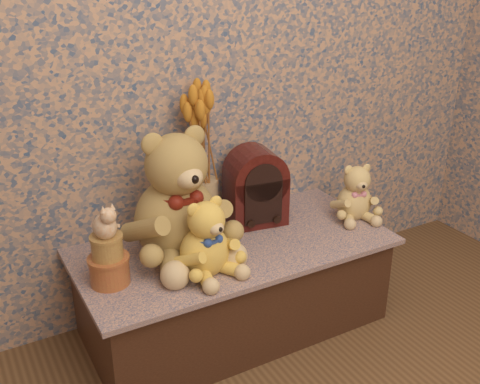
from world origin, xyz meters
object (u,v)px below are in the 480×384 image
object	(u,v)px
teddy_medium	(204,233)
ceramic_vase	(202,204)
teddy_small	(355,189)
cat_figurine	(104,219)
cathedral_radio	(255,185)
teddy_large	(175,188)
biscuit_tin_lower	(110,270)

from	to	relation	value
teddy_medium	ceramic_vase	world-z (taller)	teddy_medium
teddy_small	ceramic_vase	bearing A→B (deg)	176.96
teddy_medium	cat_figurine	size ratio (longest dim) A/B	2.34
cathedral_radio	ceramic_vase	bearing A→B (deg)	176.30
cat_figurine	teddy_small	bearing A→B (deg)	-12.84
teddy_small	cathedral_radio	xyz separation A→B (m)	(-0.39, 0.17, 0.03)
teddy_large	teddy_small	size ratio (longest dim) A/B	2.03
teddy_medium	cat_figurine	xyz separation A→B (m)	(-0.32, 0.09, 0.09)
cathedral_radio	biscuit_tin_lower	xyz separation A→B (m)	(-0.68, -0.17, -0.11)
cathedral_radio	biscuit_tin_lower	world-z (taller)	cathedral_radio
teddy_small	cat_figurine	size ratio (longest dim) A/B	1.99
cathedral_radio	cat_figurine	distance (m)	0.71
teddy_medium	biscuit_tin_lower	bearing A→B (deg)	153.47
biscuit_tin_lower	teddy_large	bearing A→B (deg)	17.93
cathedral_radio	teddy_large	bearing A→B (deg)	-159.99
teddy_small	biscuit_tin_lower	world-z (taller)	teddy_small
teddy_large	teddy_small	xyz separation A→B (m)	(0.78, -0.09, -0.13)
teddy_medium	biscuit_tin_lower	xyz separation A→B (m)	(-0.32, 0.09, -0.10)
cat_figurine	teddy_medium	bearing A→B (deg)	-28.44
teddy_medium	ceramic_vase	bearing A→B (deg)	54.57
teddy_medium	cat_figurine	bearing A→B (deg)	153.47
teddy_small	cathedral_radio	size ratio (longest dim) A/B	0.79
teddy_medium	cathedral_radio	bearing A→B (deg)	24.57
teddy_large	teddy_medium	xyz separation A→B (m)	(0.03, -0.18, -0.11)
biscuit_tin_lower	cathedral_radio	bearing A→B (deg)	14.02
biscuit_tin_lower	teddy_small	bearing A→B (deg)	0.16
teddy_large	biscuit_tin_lower	xyz separation A→B (m)	(-0.29, -0.09, -0.21)
teddy_medium	cat_figurine	world-z (taller)	cat_figurine
teddy_medium	biscuit_tin_lower	distance (m)	0.35
biscuit_tin_lower	cat_figurine	bearing A→B (deg)	0.00
teddy_small	ceramic_vase	size ratio (longest dim) A/B	1.20
teddy_large	cat_figurine	distance (m)	0.31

